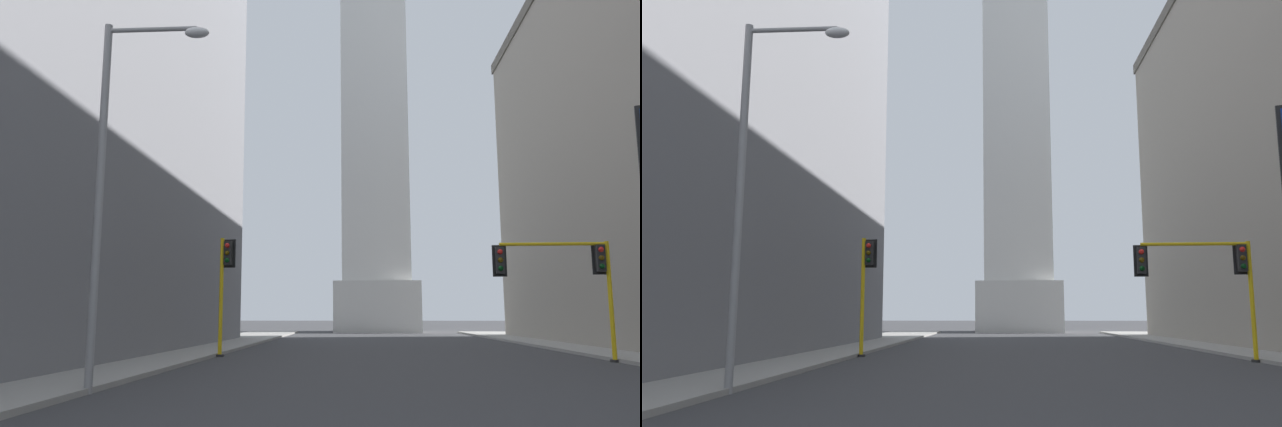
{
  "view_description": "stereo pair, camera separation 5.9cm",
  "coord_description": "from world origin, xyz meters",
  "views": [
    {
      "loc": [
        -1.94,
        -0.43,
        1.88
      ],
      "look_at": [
        -5.32,
        54.71,
        10.86
      ],
      "focal_mm": 35.0,
      "sensor_mm": 36.0,
      "label": 1
    },
    {
      "loc": [
        -1.88,
        -0.42,
        1.88
      ],
      "look_at": [
        -5.32,
        54.71,
        10.86
      ],
      "focal_mm": 35.0,
      "sensor_mm": 36.0,
      "label": 2
    }
  ],
  "objects": [
    {
      "name": "sidewalk_left",
      "position": [
        -10.87,
        25.01,
        0.07
      ],
      "size": [
        5.0,
        83.36,
        0.15
      ],
      "primitive_type": "cube",
      "color": "gray",
      "rests_on": "ground_plane"
    },
    {
      "name": "obelisk",
      "position": [
        0.0,
        69.47,
        36.94
      ],
      "size": [
        9.19,
        9.19,
        76.59
      ],
      "color": "silver",
      "rests_on": "ground_plane"
    },
    {
      "name": "traffic_light_mid_left",
      "position": [
        -8.1,
        28.08,
        3.56
      ],
      "size": [
        0.8,
        0.52,
        5.4
      ],
      "color": "yellow",
      "rests_on": "ground_plane"
    },
    {
      "name": "traffic_light_mid_right",
      "position": [
        6.65,
        25.78,
        3.7
      ],
      "size": [
        4.83,
        0.52,
        4.87
      ],
      "color": "yellow",
      "rests_on": "ground_plane"
    },
    {
      "name": "street_lamp",
      "position": [
        -8.04,
        14.57,
        5.65
      ],
      "size": [
        2.77,
        0.36,
        9.39
      ],
      "color": "gray",
      "rests_on": "ground_plane"
    }
  ]
}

